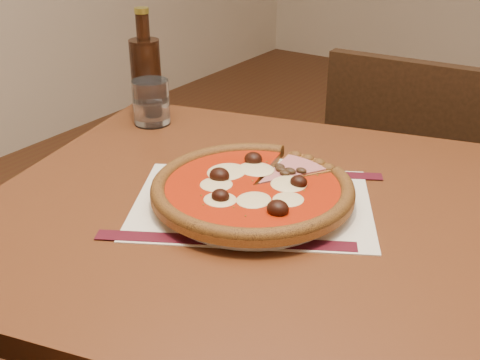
{
  "coord_description": "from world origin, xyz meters",
  "views": [
    {
      "loc": [
        0.02,
        -1.25,
        1.22
      ],
      "look_at": [
        -0.48,
        -0.51,
        0.78
      ],
      "focal_mm": 45.0,
      "sensor_mm": 36.0,
      "label": 1
    }
  ],
  "objects_px": {
    "plate": "(252,198)",
    "pizza": "(252,187)",
    "water_glass": "(151,102)",
    "chair_far": "(406,184)",
    "table": "(234,252)",
    "bottle": "(146,71)"
  },
  "relations": [
    {
      "from": "plate",
      "to": "pizza",
      "type": "distance_m",
      "value": 0.02
    },
    {
      "from": "pizza",
      "to": "water_glass",
      "type": "bearing_deg",
      "value": 153.81
    },
    {
      "from": "chair_far",
      "to": "plate",
      "type": "relative_size",
      "value": 2.95
    },
    {
      "from": "pizza",
      "to": "table",
      "type": "bearing_deg",
      "value": -167.18
    },
    {
      "from": "pizza",
      "to": "water_glass",
      "type": "xyz_separation_m",
      "value": [
        -0.38,
        0.19,
        0.02
      ]
    },
    {
      "from": "chair_far",
      "to": "plate",
      "type": "bearing_deg",
      "value": 84.99
    },
    {
      "from": "chair_far",
      "to": "water_glass",
      "type": "xyz_separation_m",
      "value": [
        -0.4,
        -0.55,
        0.31
      ]
    },
    {
      "from": "water_glass",
      "to": "bottle",
      "type": "xyz_separation_m",
      "value": [
        -0.07,
        0.07,
        0.04
      ]
    },
    {
      "from": "chair_far",
      "to": "water_glass",
      "type": "height_order",
      "value": "chair_far"
    },
    {
      "from": "table",
      "to": "water_glass",
      "type": "height_order",
      "value": "water_glass"
    },
    {
      "from": "chair_far",
      "to": "bottle",
      "type": "relative_size",
      "value": 3.71
    },
    {
      "from": "chair_far",
      "to": "pizza",
      "type": "bearing_deg",
      "value": 84.99
    },
    {
      "from": "table",
      "to": "pizza",
      "type": "distance_m",
      "value": 0.14
    },
    {
      "from": "table",
      "to": "chair_far",
      "type": "height_order",
      "value": "chair_far"
    },
    {
      "from": "bottle",
      "to": "pizza",
      "type": "bearing_deg",
      "value": -29.4
    },
    {
      "from": "table",
      "to": "plate",
      "type": "height_order",
      "value": "plate"
    },
    {
      "from": "plate",
      "to": "pizza",
      "type": "height_order",
      "value": "pizza"
    },
    {
      "from": "chair_far",
      "to": "plate",
      "type": "height_order",
      "value": "chair_far"
    },
    {
      "from": "table",
      "to": "chair_far",
      "type": "distance_m",
      "value": 0.77
    },
    {
      "from": "pizza",
      "to": "bottle",
      "type": "bearing_deg",
      "value": 150.6
    },
    {
      "from": "chair_far",
      "to": "pizza",
      "type": "xyz_separation_m",
      "value": [
        -0.02,
        -0.74,
        0.29
      ]
    },
    {
      "from": "water_glass",
      "to": "bottle",
      "type": "relative_size",
      "value": 0.42
    }
  ]
}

